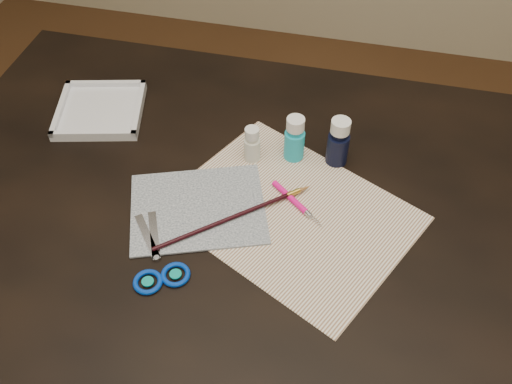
% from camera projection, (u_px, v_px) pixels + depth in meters
% --- Properties ---
extents(table, '(1.30, 0.90, 0.75)m').
position_uv_depth(table, '(256.00, 317.00, 1.29)').
color(table, black).
rests_on(table, ground).
extents(paper, '(0.50, 0.46, 0.00)m').
position_uv_depth(paper, '(290.00, 213.00, 1.01)').
color(paper, white).
rests_on(paper, table).
extents(canvas, '(0.29, 0.26, 0.00)m').
position_uv_depth(canvas, '(198.00, 208.00, 1.02)').
color(canvas, black).
rests_on(canvas, paper).
extents(paint_bottle_white, '(0.04, 0.04, 0.08)m').
position_uv_depth(paint_bottle_white, '(252.00, 144.00, 1.08)').
color(paint_bottle_white, silver).
rests_on(paint_bottle_white, table).
extents(paint_bottle_cyan, '(0.04, 0.04, 0.10)m').
position_uv_depth(paint_bottle_cyan, '(295.00, 138.00, 1.07)').
color(paint_bottle_cyan, '#1CB2CF').
rests_on(paint_bottle_cyan, table).
extents(paint_bottle_navy, '(0.05, 0.05, 0.10)m').
position_uv_depth(paint_bottle_navy, '(338.00, 142.00, 1.06)').
color(paint_bottle_navy, black).
rests_on(paint_bottle_navy, table).
extents(paintbrush, '(0.24, 0.21, 0.01)m').
position_uv_depth(paintbrush, '(236.00, 216.00, 0.99)').
color(paintbrush, black).
rests_on(paintbrush, canvas).
extents(craft_knife, '(0.11, 0.09, 0.01)m').
position_uv_depth(craft_knife, '(298.00, 204.00, 1.02)').
color(craft_knife, '#F60D89').
rests_on(craft_knife, paper).
extents(scissors, '(0.19, 0.20, 0.01)m').
position_uv_depth(scissors, '(150.00, 252.00, 0.95)').
color(scissors, silver).
rests_on(scissors, table).
extents(palette_tray, '(0.21, 0.21, 0.02)m').
position_uv_depth(palette_tray, '(100.00, 110.00, 1.19)').
color(palette_tray, silver).
rests_on(palette_tray, table).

